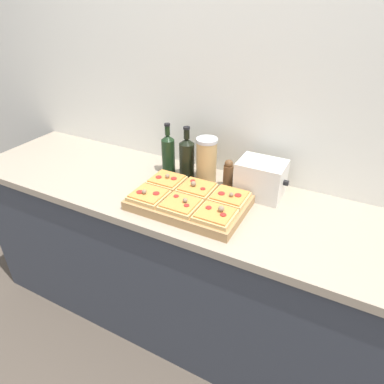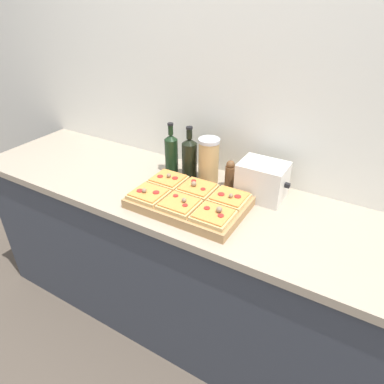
{
  "view_description": "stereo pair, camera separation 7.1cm",
  "coord_description": "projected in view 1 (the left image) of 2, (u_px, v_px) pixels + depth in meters",
  "views": [
    {
      "loc": [
        0.68,
        -0.98,
        1.84
      ],
      "look_at": [
        0.03,
        0.25,
        1.0
      ],
      "focal_mm": 32.0,
      "sensor_mm": 36.0,
      "label": 1
    },
    {
      "loc": [
        0.74,
        -0.95,
        1.84
      ],
      "look_at": [
        0.03,
        0.25,
        1.0
      ],
      "focal_mm": 32.0,
      "sensor_mm": 36.0,
      "label": 2
    }
  ],
  "objects": [
    {
      "name": "grain_jar_tall",
      "position": [
        206.0,
        161.0,
        1.79
      ],
      "size": [
        0.11,
        0.11,
        0.25
      ],
      "color": "tan",
      "rests_on": "kitchen_counter"
    },
    {
      "name": "kitchen_counter",
      "position": [
        193.0,
        265.0,
        1.96
      ],
      "size": [
        2.63,
        0.67,
        0.94
      ],
      "color": "#333842",
      "rests_on": "ground_plane"
    },
    {
      "name": "pizza_slice_front_center",
      "position": [
        181.0,
        204.0,
        1.55
      ],
      "size": [
        0.16,
        0.15,
        0.05
      ],
      "color": "tan",
      "rests_on": "cutting_board"
    },
    {
      "name": "pizza_slice_back_center",
      "position": [
        197.0,
        188.0,
        1.67
      ],
      "size": [
        0.16,
        0.15,
        0.05
      ],
      "color": "tan",
      "rests_on": "cutting_board"
    },
    {
      "name": "wine_bottle",
      "position": [
        187.0,
        157.0,
        1.84
      ],
      "size": [
        0.08,
        0.08,
        0.29
      ],
      "color": "black",
      "rests_on": "kitchen_counter"
    },
    {
      "name": "pizza_slice_back_right",
      "position": [
        230.0,
        197.0,
        1.6
      ],
      "size": [
        0.16,
        0.15,
        0.05
      ],
      "color": "tan",
      "rests_on": "cutting_board"
    },
    {
      "name": "pizza_slice_front_left",
      "position": [
        149.0,
        195.0,
        1.62
      ],
      "size": [
        0.16,
        0.15,
        0.05
      ],
      "color": "tan",
      "rests_on": "cutting_board"
    },
    {
      "name": "wall_back",
      "position": [
        224.0,
        116.0,
        1.83
      ],
      "size": [
        6.0,
        0.06,
        2.5
      ],
      "color": "silver",
      "rests_on": "ground_plane"
    },
    {
      "name": "pizza_slice_back_left",
      "position": [
        167.0,
        180.0,
        1.74
      ],
      "size": [
        0.16,
        0.15,
        0.05
      ],
      "color": "tan",
      "rests_on": "cutting_board"
    },
    {
      "name": "toaster_oven",
      "position": [
        261.0,
        179.0,
        1.68
      ],
      "size": [
        0.25,
        0.17,
        0.18
      ],
      "color": "beige",
      "rests_on": "kitchen_counter"
    },
    {
      "name": "pepper_mill",
      "position": [
        228.0,
        174.0,
        1.76
      ],
      "size": [
        0.05,
        0.05,
        0.16
      ],
      "color": "brown",
      "rests_on": "kitchen_counter"
    },
    {
      "name": "cutting_board",
      "position": [
        189.0,
        202.0,
        1.63
      ],
      "size": [
        0.54,
        0.35,
        0.04
      ],
      "primitive_type": "cube",
      "color": "#A37A4C",
      "rests_on": "kitchen_counter"
    },
    {
      "name": "pizza_slice_front_right",
      "position": [
        215.0,
        214.0,
        1.48
      ],
      "size": [
        0.16,
        0.15,
        0.06
      ],
      "color": "tan",
      "rests_on": "cutting_board"
    },
    {
      "name": "ground_plane",
      "position": [
        167.0,
        361.0,
        1.96
      ],
      "size": [
        12.0,
        12.0,
        0.0
      ],
      "primitive_type": "plane",
      "color": "#4C4238"
    },
    {
      "name": "olive_oil_bottle",
      "position": [
        168.0,
        153.0,
        1.88
      ],
      "size": [
        0.07,
        0.07,
        0.29
      ],
      "color": "black",
      "rests_on": "kitchen_counter"
    }
  ]
}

